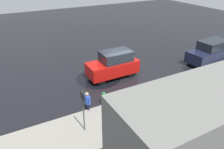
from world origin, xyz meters
TOP-DOWN VIEW (x-y plane):
  - ground_plane at (0.00, 0.00)m, footprint 60.00×60.00m
  - kerb_strip at (0.00, 4.20)m, footprint 24.00×3.20m
  - moving_hatchback at (0.70, -0.48)m, footprint 3.91×1.72m
  - parked_sedan at (-8.05, 1.14)m, footprint 4.44×2.13m
  - fire_hydrant at (2.97, 2.40)m, footprint 0.42×0.31m
  - pedestrian at (4.15, 2.57)m, footprint 0.29×0.57m
  - metal_railing at (-0.65, 6.19)m, footprint 8.50×0.04m
  - sign_post at (4.99, 4.19)m, footprint 0.07×0.44m
  - puddle_patch at (1.82, -0.81)m, footprint 3.46×3.46m

SIDE VIEW (x-z plane):
  - ground_plane at x=0.00m, z-range 0.00..0.00m
  - puddle_patch at x=1.82m, z-range 0.00..0.01m
  - kerb_strip at x=0.00m, z-range 0.00..0.04m
  - fire_hydrant at x=2.97m, z-range 0.00..0.80m
  - pedestrian at x=4.15m, z-range 0.07..1.29m
  - metal_railing at x=-0.65m, z-range 0.19..1.24m
  - parked_sedan at x=-8.05m, z-range 0.01..1.99m
  - moving_hatchback at x=0.70m, z-range 0.00..2.06m
  - sign_post at x=4.99m, z-range 0.38..2.78m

